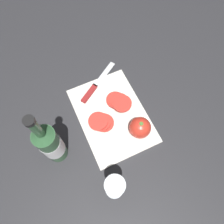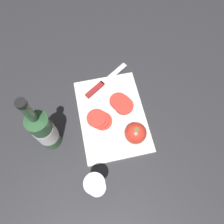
# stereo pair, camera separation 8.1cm
# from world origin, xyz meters

# --- Properties ---
(ground_plane) EXTENTS (3.00, 3.00, 0.00)m
(ground_plane) POSITION_xyz_m (0.00, 0.00, 0.00)
(ground_plane) COLOR #28282B
(cutting_board) EXTENTS (0.38, 0.27, 0.01)m
(cutting_board) POSITION_xyz_m (-0.02, 0.03, 0.01)
(cutting_board) COLOR silver
(cutting_board) RESTS_ON ground_plane
(wine_bottle) EXTENTS (0.08, 0.08, 0.35)m
(wine_bottle) POSITION_xyz_m (-0.07, 0.29, 0.12)
(wine_bottle) COLOR #2D5633
(wine_bottle) RESTS_ON ground_plane
(wine_glass) EXTENTS (0.07, 0.07, 0.15)m
(wine_glass) POSITION_xyz_m (-0.29, 0.15, 0.10)
(wine_glass) COLOR silver
(wine_glass) RESTS_ON ground_plane
(whole_tomato) EXTENTS (0.09, 0.09, 0.09)m
(whole_tomato) POSITION_xyz_m (-0.13, -0.04, 0.05)
(whole_tomato) COLOR red
(whole_tomato) RESTS_ON cutting_board
(knife) EXTENTS (0.16, 0.22, 0.01)m
(knife) POSITION_xyz_m (0.13, 0.06, 0.02)
(knife) COLOR silver
(knife) RESTS_ON cutting_board
(tomato_slice_stack_near) EXTENTS (0.12, 0.09, 0.04)m
(tomato_slice_stack_near) POSITION_xyz_m (0.02, -0.02, 0.03)
(tomato_slice_stack_near) COLOR red
(tomato_slice_stack_near) RESTS_ON cutting_board
(tomato_slice_stack_far) EXTENTS (0.09, 0.10, 0.03)m
(tomato_slice_stack_far) POSITION_xyz_m (-0.03, 0.09, 0.03)
(tomato_slice_stack_far) COLOR red
(tomato_slice_stack_far) RESTS_ON cutting_board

